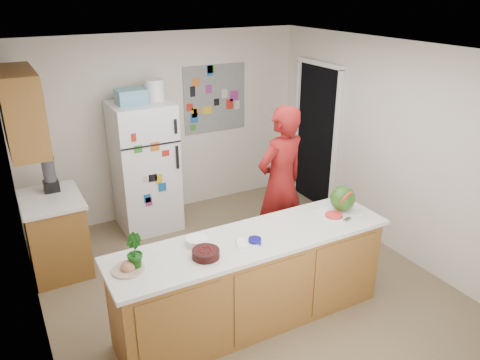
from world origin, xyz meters
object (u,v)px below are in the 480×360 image
person (281,183)px  watermelon (343,198)px  cherry_bowl (206,254)px  refrigerator (145,167)px

person → watermelon: person is taller
watermelon → cherry_bowl: watermelon is taller
refrigerator → watermelon: refrigerator is taller
refrigerator → cherry_bowl: size_ratio=7.22×
person → cherry_bowl: 1.77m
watermelon → refrigerator: bearing=119.5°
refrigerator → person: size_ratio=0.92×
refrigerator → cherry_bowl: 2.49m
person → cherry_bowl: (-1.43, -1.04, 0.03)m
person → cherry_bowl: bearing=25.2°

